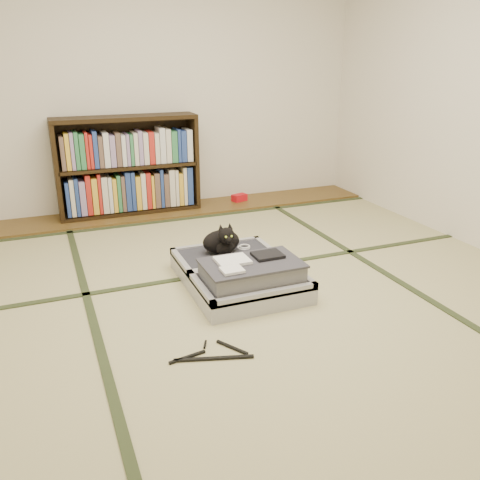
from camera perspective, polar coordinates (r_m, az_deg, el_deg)
name	(u,v)px	position (r m, az deg, el deg)	size (l,w,h in m)	color
floor	(253,295)	(3.29, 1.47, -6.16)	(4.50, 4.50, 0.00)	tan
wood_strip	(173,210)	(5.06, -7.53, 3.36)	(4.00, 0.50, 0.02)	brown
red_item	(239,198)	(5.29, -0.07, 4.78)	(0.15, 0.09, 0.07)	red
room_shell	(255,53)	(2.95, 1.74, 20.21)	(4.50, 4.50, 4.50)	white
tatami_borders	(226,266)	(3.71, -1.55, -2.96)	(4.00, 4.50, 0.01)	#2D381E
bookcase	(128,168)	(4.94, -12.44, 7.94)	(1.32, 0.30, 0.92)	black
suitcase	(240,274)	(3.36, 0.05, -3.81)	(0.69, 0.92, 0.27)	#A4A4A8
cat	(222,241)	(3.56, -1.98, -0.16)	(0.31, 0.31, 0.25)	black
cable_coil	(244,247)	(3.68, 0.46, -0.80)	(0.10, 0.10, 0.02)	white
hanger	(212,355)	(2.67, -3.19, -12.77)	(0.42, 0.25, 0.01)	black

